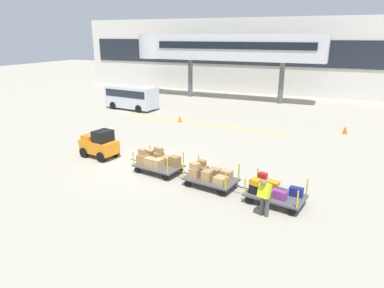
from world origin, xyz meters
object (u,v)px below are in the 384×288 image
at_px(safety_cone_far, 180,119).
at_px(baggage_tug, 99,144).
at_px(baggage_cart_middle, 210,175).
at_px(safety_cone_near, 345,130).
at_px(baggage_cart_lead, 157,161).
at_px(baggage_handler, 264,195).
at_px(shuttle_van, 132,96).
at_px(baggage_cart_tail, 273,191).

bearing_deg(safety_cone_far, baggage_tug, -93.63).
xyz_separation_m(baggage_cart_middle, safety_cone_far, (-6.44, 10.22, -0.26)).
bearing_deg(safety_cone_near, baggage_cart_middle, -114.75).
bearing_deg(baggage_tug, safety_cone_far, 86.37).
height_order(baggage_cart_lead, safety_cone_near, baggage_cart_lead).
bearing_deg(baggage_tug, baggage_cart_middle, -9.38).
relative_size(baggage_tug, baggage_handler, 1.44).
relative_size(baggage_tug, baggage_cart_lead, 0.73).
xyz_separation_m(safety_cone_near, safety_cone_far, (-11.91, -1.66, 0.00)).
bearing_deg(shuttle_van, baggage_handler, -43.25).
xyz_separation_m(shuttle_van, safety_cone_near, (18.09, -0.97, -0.96)).
bearing_deg(safety_cone_far, safety_cone_near, 7.93).
xyz_separation_m(baggage_tug, baggage_handler, (9.83, -2.82, 0.11)).
bearing_deg(shuttle_van, safety_cone_near, -3.07).
xyz_separation_m(baggage_tug, safety_cone_near, (12.49, 10.72, -0.48)).
height_order(baggage_tug, baggage_cart_lead, baggage_tug).
bearing_deg(baggage_cart_tail, shuttle_van, 139.49).
bearing_deg(safety_cone_far, shuttle_van, 156.91).
xyz_separation_m(baggage_cart_lead, safety_cone_far, (-3.44, 9.67, -0.30)).
distance_m(shuttle_van, safety_cone_far, 6.78).
height_order(baggage_cart_lead, baggage_handler, baggage_handler).
relative_size(baggage_cart_middle, shuttle_van, 0.62).
distance_m(baggage_tug, baggage_cart_lead, 4.06).
distance_m(baggage_cart_tail, safety_cone_far, 14.16).
height_order(baggage_cart_tail, shuttle_van, shuttle_van).
relative_size(baggage_cart_lead, baggage_cart_tail, 1.00).
distance_m(baggage_handler, shuttle_van, 21.18).
xyz_separation_m(baggage_cart_lead, baggage_cart_tail, (5.91, -0.96, -0.06)).
xyz_separation_m(baggage_tug, safety_cone_far, (0.58, 9.06, -0.48)).
bearing_deg(baggage_handler, baggage_cart_lead, 159.21).
xyz_separation_m(baggage_cart_lead, baggage_handler, (5.82, -2.21, 0.29)).
height_order(baggage_handler, safety_cone_near, baggage_handler).
bearing_deg(baggage_cart_tail, baggage_cart_middle, 171.94).
bearing_deg(safety_cone_near, shuttle_van, 176.93).
bearing_deg(safety_cone_near, baggage_cart_tail, -101.80).
relative_size(baggage_handler, safety_cone_far, 2.84).
xyz_separation_m(baggage_cart_tail, safety_cone_far, (-9.35, 10.63, -0.23)).
bearing_deg(safety_cone_far, baggage_handler, -52.08).
bearing_deg(baggage_cart_middle, safety_cone_far, 122.22).
relative_size(baggage_cart_tail, safety_cone_far, 5.59).
bearing_deg(baggage_cart_tail, baggage_cart_lead, 170.80).
relative_size(baggage_cart_lead, baggage_cart_middle, 1.00).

